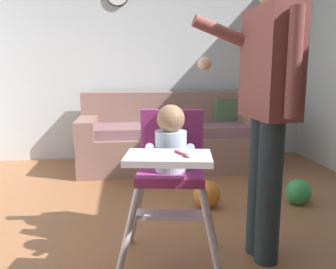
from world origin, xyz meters
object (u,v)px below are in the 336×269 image
object	(u,v)px
high_chair	(171,158)
toy_ball_second	(298,192)
couch	(171,139)
adult_standing	(268,105)
toy_ball	(207,194)

from	to	relation	value
high_chair	toy_ball_second	distance (m)	1.57
couch	high_chair	size ratio (longest dim) A/B	2.18
high_chair	adult_standing	distance (m)	0.63
adult_standing	couch	bearing A→B (deg)	-87.50
adult_standing	toy_ball_second	size ratio (longest dim) A/B	7.68
high_chair	toy_ball	world-z (taller)	high_chair
toy_ball_second	adult_standing	bearing A→B (deg)	-128.86
high_chair	adult_standing	bearing A→B (deg)	104.84
couch	adult_standing	bearing A→B (deg)	7.58
high_chair	toy_ball	distance (m)	1.10
couch	toy_ball	xyz separation A→B (m)	(0.14, -1.31, -0.22)
couch	adult_standing	distance (m)	2.23
adult_standing	toy_ball_second	xyz separation A→B (m)	(0.64, 0.80, -0.83)
toy_ball	toy_ball_second	bearing A→B (deg)	-1.31
toy_ball	toy_ball_second	distance (m)	0.79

